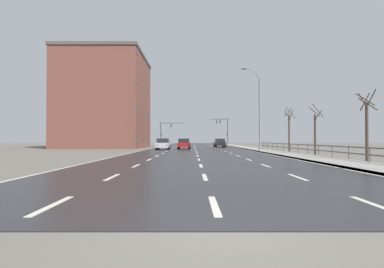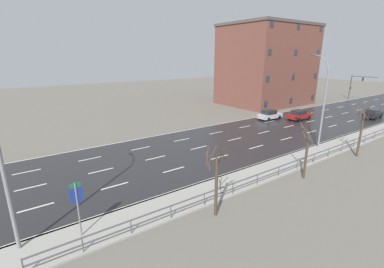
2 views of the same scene
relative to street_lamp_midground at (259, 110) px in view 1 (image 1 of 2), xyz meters
name	(u,v)px [view 1 (image 1 of 2)]	position (x,y,z in m)	size (l,w,h in m)	color
ground_plane	(196,149)	(-7.46, 13.61, -4.96)	(160.00, 160.00, 0.12)	#666056
road_asphalt_strip	(195,147)	(-7.46, 25.61, -4.89)	(14.00, 120.00, 0.03)	#232326
sidewalk_right	(238,146)	(0.97, 25.61, -4.84)	(3.00, 120.00, 0.12)	gray
guardrail	(303,147)	(2.39, -8.53, -4.19)	(0.07, 39.19, 1.00)	#515459
street_lamp_midground	(259,110)	(0.00, 0.00, 0.00)	(2.26, 0.24, 9.97)	slate
traffic_signal_right	(224,127)	(-0.48, 38.39, -0.57)	(4.09, 0.36, 6.43)	#38383A
traffic_signal_left	(166,130)	(-14.28, 39.30, -1.17)	(5.52, 0.36, 5.57)	#38383A
car_distant	(220,143)	(-2.89, 21.01, -4.10)	(2.02, 4.19, 1.57)	black
car_near_left	(185,144)	(-9.13, 10.28, -4.10)	(1.93, 4.15, 1.57)	maroon
car_mid_centre	(164,144)	(-11.94, 6.57, -4.10)	(1.88, 4.12, 1.57)	#B7B7BC
brick_building	(107,102)	(-22.86, 18.05, 3.09)	(13.49, 17.53, 15.96)	brown
bare_tree_near	(368,126)	(3.58, -17.69, -2.61)	(1.29, 1.37, 4.76)	#423328
bare_tree_mid	(316,132)	(3.69, -8.24, -2.75)	(1.33, 1.34, 4.79)	#423328
bare_tree_far	(290,130)	(3.84, 0.74, -2.32)	(1.25, 1.28, 5.46)	#423328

